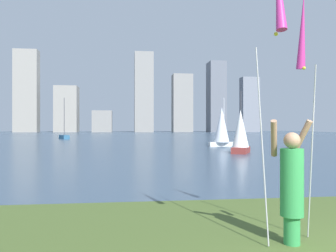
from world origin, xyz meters
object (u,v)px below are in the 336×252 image
object	(u,v)px
sailboat_0	(241,133)
person	(292,183)
kite_flag_right	(303,36)
sailboat_1	(64,136)
sailboat_6	(222,126)
kite_flag_left	(278,1)

from	to	relation	value
sailboat_0	person	bearing A→B (deg)	-106.40
kite_flag_right	sailboat_0	bearing A→B (deg)	74.52
sailboat_1	sailboat_0	bearing A→B (deg)	-58.73
person	sailboat_1	distance (m)	47.52
sailboat_1	sailboat_6	distance (m)	27.13
kite_flag_left	sailboat_6	xyz separation A→B (m)	(6.58, 26.16, -1.89)
kite_flag_left	kite_flag_right	bearing A→B (deg)	45.43
sailboat_1	kite_flag_left	bearing A→B (deg)	-76.25
person	kite_flag_right	size ratio (longest dim) A/B	0.47
sailboat_0	sailboat_6	xyz separation A→B (m)	(0.87, 7.82, 0.47)
kite_flag_left	sailboat_1	xyz separation A→B (m)	(-11.37, 46.45, -3.38)
person	sailboat_1	size ratio (longest dim) A/B	0.33
kite_flag_right	sailboat_6	xyz separation A→B (m)	(5.71, 25.28, -1.63)
kite_flag_right	sailboat_0	world-z (taller)	sailboat_0
kite_flag_left	sailboat_1	size ratio (longest dim) A/B	0.74
sailboat_1	kite_flag_right	bearing A→B (deg)	-74.97
person	kite_flag_right	xyz separation A→B (m)	(0.44, 0.45, 2.51)
person	sailboat_6	distance (m)	26.47
person	sailboat_0	distance (m)	18.67
sailboat_6	kite_flag_right	bearing A→B (deg)	-102.72
person	sailboat_6	xyz separation A→B (m)	(6.14, 25.73, 0.88)
kite_flag_left	sailboat_6	distance (m)	27.04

